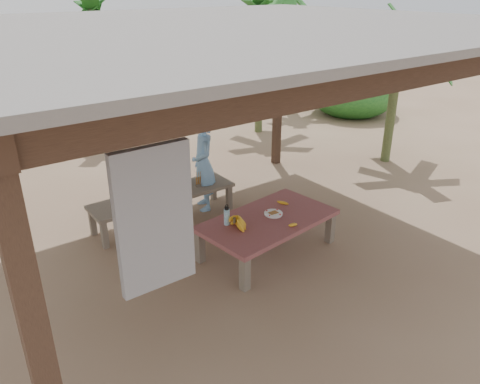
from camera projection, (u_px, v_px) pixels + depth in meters
ground at (229, 255)px, 6.26m from camera, size 80.00×80.00×0.00m
pavilion at (226, 38)px, 5.10m from camera, size 6.60×5.60×2.95m
work_table at (268, 223)px, 6.17m from camera, size 1.90×1.19×0.50m
bench at (164, 197)px, 6.99m from camera, size 2.21×0.63×0.45m
ripe_banana_bunch at (234, 223)px, 5.84m from camera, size 0.32×0.28×0.17m
plate at (273, 214)px, 6.22m from camera, size 0.25×0.25×0.04m
loose_banana_front at (293, 225)px, 5.93m from camera, size 0.14×0.05×0.04m
loose_banana_side at (283, 203)px, 6.52m from camera, size 0.15×0.15×0.04m
water_flask at (227, 216)px, 5.94m from camera, size 0.07×0.07×0.28m
green_banana_stalk at (142, 191)px, 6.73m from camera, size 0.25×0.25×0.29m
cooking_pot at (176, 185)px, 7.07m from camera, size 0.21×0.21×0.18m
skewer_rack at (200, 178)px, 7.21m from camera, size 0.18×0.08×0.24m
woman at (203, 164)px, 7.28m from camera, size 0.52×0.64×1.51m
banana_plant_ne at (260, 22)px, 10.40m from camera, size 1.80×1.80×3.00m
banana_plant_n at (93, 23)px, 10.08m from camera, size 1.80×1.80×3.02m
banana_plant_e at (400, 45)px, 8.63m from camera, size 1.80×1.80×2.76m
banana_plant_far at (287, 2)px, 12.38m from camera, size 1.80×1.80×3.34m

